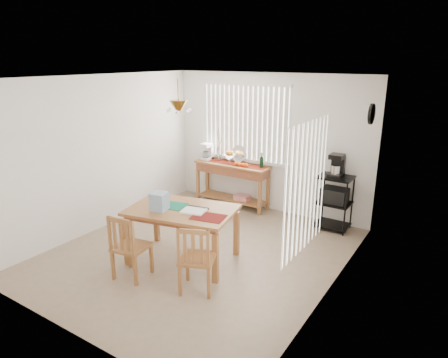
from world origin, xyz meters
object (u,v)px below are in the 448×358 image
Objects in this scene: chair_right at (197,259)px; dining_table at (182,215)px; sideboard at (232,174)px; chair_left at (129,247)px; wire_cart at (334,197)px; cart_items at (337,166)px.

dining_table is at bearing 139.94° from chair_right.
chair_left is (0.30, -3.09, -0.20)m from sideboard.
dining_table is (0.58, -2.31, 0.06)m from sideboard.
sideboard is 2.38m from dining_table.
wire_cart is at bearing -0.76° from sideboard.
cart_items reaches higher than wire_cart.
wire_cart is 2.96m from chair_right.
chair_right is (0.94, 0.22, 0.00)m from chair_left.
cart_items is 0.42× the size of chair_right.
dining_table is at bearing 70.70° from chair_left.
sideboard is at bearing 113.48° from chair_right.
sideboard is at bearing 179.24° from wire_cart.
chair_left is at bearing -109.30° from dining_table.
sideboard is 3.11m from chair_left.
wire_cart is 1.03× the size of chair_right.
wire_cart is 2.43× the size of cart_items.
dining_table is 1.81× the size of chair_left.
chair_right is at bearing 13.08° from chair_left.
cart_items reaches higher than chair_left.
wire_cart is 1.03× the size of chair_left.
cart_items is at bearing 60.28° from chair_left.
wire_cart is at bearing -90.00° from cart_items.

